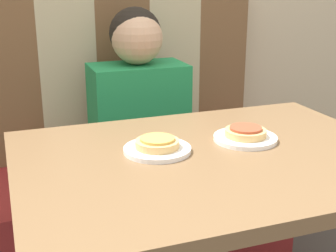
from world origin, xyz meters
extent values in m
cube|color=maroon|center=(0.00, 0.64, 0.22)|extent=(1.11, 0.52, 0.43)
cube|color=brown|center=(-0.44, 0.87, 0.77)|extent=(0.22, 0.07, 0.67)
cube|color=tan|center=(-0.22, 0.87, 0.77)|extent=(0.22, 0.07, 0.67)
cube|color=brown|center=(0.00, 0.87, 0.77)|extent=(0.22, 0.07, 0.67)
cube|color=tan|center=(0.22, 0.87, 0.77)|extent=(0.22, 0.07, 0.67)
cube|color=brown|center=(0.44, 0.87, 0.77)|extent=(0.22, 0.07, 0.67)
cube|color=brown|center=(0.00, 0.00, 0.71)|extent=(0.97, 0.71, 0.03)
cube|color=#1E8447|center=(0.00, 0.64, 0.64)|extent=(0.35, 0.20, 0.41)
sphere|color=tan|center=(0.00, 0.64, 0.94)|extent=(0.19, 0.19, 0.19)
sphere|color=black|center=(0.00, 0.67, 0.95)|extent=(0.19, 0.19, 0.19)
cylinder|color=white|center=(-0.12, 0.06, 0.74)|extent=(0.17, 0.17, 0.01)
cylinder|color=white|center=(0.12, 0.06, 0.74)|extent=(0.17, 0.17, 0.01)
cylinder|color=tan|center=(-0.12, 0.06, 0.75)|extent=(0.11, 0.11, 0.02)
cylinder|color=gold|center=(-0.12, 0.06, 0.77)|extent=(0.09, 0.09, 0.01)
cylinder|color=tan|center=(0.12, 0.06, 0.75)|extent=(0.11, 0.11, 0.02)
cylinder|color=#AD472D|center=(0.12, 0.06, 0.77)|extent=(0.09, 0.09, 0.01)
camera|label=1|loc=(-0.48, -0.98, 1.15)|focal=50.00mm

